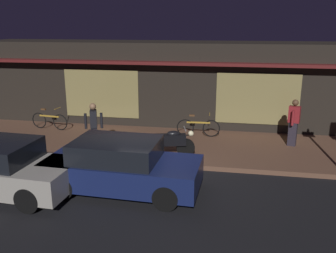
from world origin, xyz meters
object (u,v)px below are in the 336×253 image
(bicycle_parked, at_px, (198,127))
(motorcycle, at_px, (170,142))
(parked_car_far, at_px, (121,166))
(bicycle_extra, at_px, (49,121))
(person_photographer, at_px, (94,126))
(person_bystander, at_px, (294,122))

(bicycle_parked, bearing_deg, motorcycle, -105.88)
(motorcycle, distance_m, parked_car_far, 2.57)
(bicycle_parked, xyz_separation_m, bicycle_extra, (-6.11, -0.08, 0.00))
(person_photographer, xyz_separation_m, person_bystander, (6.69, 1.82, 0.00))
(motorcycle, height_order, bicycle_extra, motorcycle)
(bicycle_extra, relative_size, parked_car_far, 0.40)
(motorcycle, bearing_deg, person_photographer, 178.14)
(person_bystander, bearing_deg, person_photographer, -164.77)
(bicycle_extra, distance_m, person_photographer, 3.65)
(bicycle_parked, bearing_deg, parked_car_far, -108.21)
(person_photographer, height_order, parked_car_far, person_photographer)
(motorcycle, distance_m, bicycle_parked, 2.51)
(motorcycle, bearing_deg, bicycle_extra, 156.78)
(parked_car_far, bearing_deg, bicycle_parked, 71.79)
(person_bystander, bearing_deg, motorcycle, -155.01)
(bicycle_parked, height_order, person_photographer, person_photographer)
(person_bystander, bearing_deg, bicycle_parked, 171.55)
(person_bystander, bearing_deg, parked_car_far, -139.16)
(motorcycle, height_order, person_photographer, person_photographer)
(person_bystander, bearing_deg, bicycle_extra, 177.45)
(bicycle_extra, height_order, parked_car_far, parked_car_far)
(motorcycle, relative_size, bicycle_extra, 1.02)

